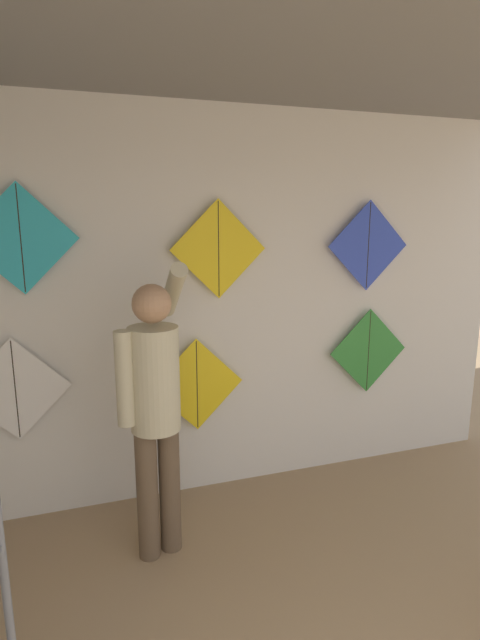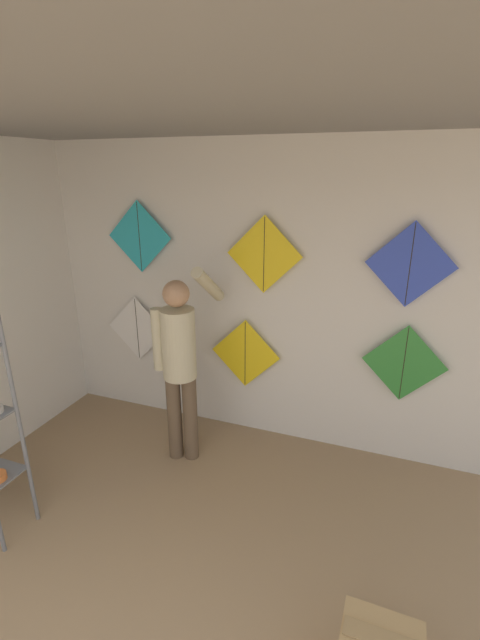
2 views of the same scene
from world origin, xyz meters
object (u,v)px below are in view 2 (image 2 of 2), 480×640
Objects in this scene: kite_3 at (139,237)px; kite_4 at (264,255)px; kite_2 at (404,364)px; kite_1 at (245,354)px; shopkeeper at (180,356)px; kite_0 at (137,329)px; kite_5 at (410,265)px.

kite_3 is 1.26m from kite_4.
kite_4 is at bearing 180.00° from kite_2.
kite_2 is (1.42, 0.00, 0.13)m from kite_1.
shopkeeper reaches higher than kite_1.
kite_0 is 0.97m from kite_3.
kite_0 is (-0.81, 0.58, -0.06)m from shopkeeper.
kite_5 is at bearing 0.00° from kite_0.
kite_3 reaches higher than kite_2.
kite_3 is at bearing 180.00° from kite_5.
kite_2 is 1.00× the size of kite_4.
kite_1 is (1.20, 0.00, -0.10)m from kite_0.
kite_2 is 2.68m from kite_3.
shopkeeper reaches higher than kite_0.
kite_3 reaches higher than kite_1.
shopkeeper is at bearing -39.82° from kite_3.
kite_3 is at bearing 180.00° from kite_1.
kite_1 is 1.00× the size of kite_4.
kite_0 reaches higher than kite_1.
kite_2 reaches higher than kite_0.
kite_3 is (0.11, 0.00, 0.96)m from kite_0.
kite_1 is 1.68m from kite_5.
kite_0 is 1.00× the size of kite_5.
kite_0 is at bearing 130.29° from shopkeeper.
kite_4 reaches higher than kite_0.
kite_0 is 1.21m from kite_1.
kite_2 is (1.81, 0.58, -0.03)m from shopkeeper.
kite_0 is 2.71m from kite_5.
kite_5 is (1.20, 0.00, -0.00)m from kite_4.
kite_0 is 1.00× the size of kite_2.
kite_4 reaches higher than kite_2.
kite_1 is at bearing 41.99° from shopkeeper.
kite_2 is at bearing 0.00° from kite_4.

